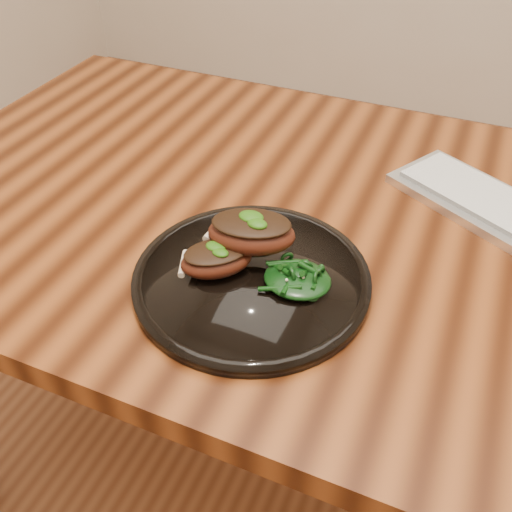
{
  "coord_description": "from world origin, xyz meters",
  "views": [
    {
      "loc": [
        0.08,
        -0.68,
        1.26
      ],
      "look_at": [
        -0.15,
        -0.16,
        0.78
      ],
      "focal_mm": 40.0,
      "sensor_mm": 36.0,
      "label": 1
    }
  ],
  "objects_px": {
    "plate": "(252,279)",
    "greens_heap": "(298,276)",
    "desk": "(383,275)",
    "lamb_chop_front": "(216,259)"
  },
  "relations": [
    {
      "from": "desk",
      "to": "lamb_chop_front",
      "type": "xyz_separation_m",
      "value": [
        -0.19,
        -0.19,
        0.12
      ]
    },
    {
      "from": "lamb_chop_front",
      "to": "greens_heap",
      "type": "height_order",
      "value": "lamb_chop_front"
    },
    {
      "from": "desk",
      "to": "lamb_chop_front",
      "type": "distance_m",
      "value": 0.29
    },
    {
      "from": "desk",
      "to": "greens_heap",
      "type": "height_order",
      "value": "greens_heap"
    },
    {
      "from": "desk",
      "to": "plate",
      "type": "bearing_deg",
      "value": -128.29
    },
    {
      "from": "plate",
      "to": "greens_heap",
      "type": "relative_size",
      "value": 3.58
    },
    {
      "from": "plate",
      "to": "lamb_chop_front",
      "type": "distance_m",
      "value": 0.05
    },
    {
      "from": "greens_heap",
      "to": "lamb_chop_front",
      "type": "bearing_deg",
      "value": -170.96
    },
    {
      "from": "plate",
      "to": "greens_heap",
      "type": "height_order",
      "value": "greens_heap"
    },
    {
      "from": "desk",
      "to": "greens_heap",
      "type": "bearing_deg",
      "value": -115.18
    }
  ]
}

